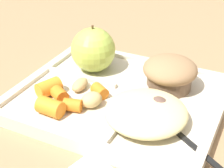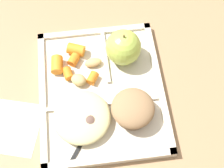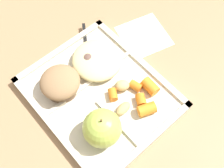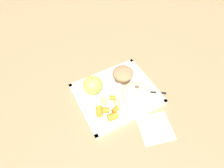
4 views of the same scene
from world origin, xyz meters
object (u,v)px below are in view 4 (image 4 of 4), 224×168
(lunch_tray, at_px, (116,95))
(bran_muffin, at_px, (123,74))
(green_apple, at_px, (93,85))
(plastic_fork, at_px, (143,92))

(lunch_tray, relative_size, bran_muffin, 3.62)
(green_apple, xyz_separation_m, bran_muffin, (0.14, 0.00, -0.01))
(lunch_tray, xyz_separation_m, bran_muffin, (0.06, 0.06, 0.03))
(lunch_tray, height_order, green_apple, green_apple)
(green_apple, bearing_deg, bran_muffin, 0.00)
(lunch_tray, bearing_deg, green_apple, 143.36)
(plastic_fork, bearing_deg, lunch_tray, 156.20)
(green_apple, distance_m, bran_muffin, 0.14)
(bran_muffin, bearing_deg, plastic_fork, -69.38)
(lunch_tray, xyz_separation_m, plastic_fork, (0.10, -0.04, 0.01))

